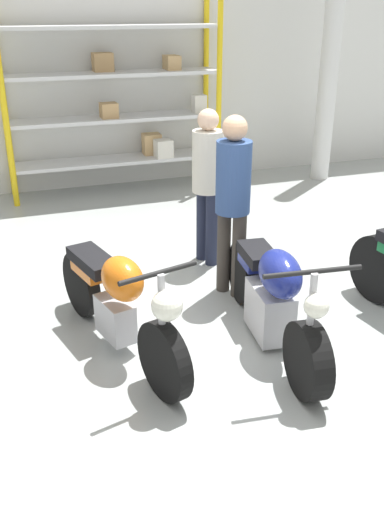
{
  "coord_description": "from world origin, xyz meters",
  "views": [
    {
      "loc": [
        -1.38,
        -3.63,
        2.6
      ],
      "look_at": [
        0.0,
        0.4,
        0.7
      ],
      "focal_mm": 40.0,
      "sensor_mm": 36.0,
      "label": 1
    }
  ],
  "objects_px": {
    "person_browsing": "(233,193)",
    "shelving_rack": "(119,99)",
    "person_near_rack": "(208,176)",
    "motorcycle_orange": "(118,301)",
    "motorcycle_blue": "(273,298)"
  },
  "relations": [
    {
      "from": "person_browsing",
      "to": "shelving_rack",
      "type": "bearing_deg",
      "value": -115.78
    },
    {
      "from": "person_near_rack",
      "to": "motorcycle_orange",
      "type": "bearing_deg",
      "value": 34.79
    },
    {
      "from": "motorcycle_blue",
      "to": "person_near_rack",
      "type": "xyz_separation_m",
      "value": [
        0.06,
        1.69,
        0.56
      ]
    },
    {
      "from": "shelving_rack",
      "to": "person_browsing",
      "type": "xyz_separation_m",
      "value": [
        0.24,
        -3.65,
        -0.33
      ]
    },
    {
      "from": "motorcycle_orange",
      "to": "motorcycle_blue",
      "type": "relative_size",
      "value": 0.98
    },
    {
      "from": "motorcycle_blue",
      "to": "person_near_rack",
      "type": "bearing_deg",
      "value": -175.77
    },
    {
      "from": "motorcycle_orange",
      "to": "person_near_rack",
      "type": "distance_m",
      "value": 1.98
    },
    {
      "from": "motorcycle_orange",
      "to": "motorcycle_blue",
      "type": "bearing_deg",
      "value": 62.94
    },
    {
      "from": "motorcycle_orange",
      "to": "person_browsing",
      "type": "relative_size",
      "value": 1.16
    },
    {
      "from": "person_browsing",
      "to": "motorcycle_orange",
      "type": "bearing_deg",
      "value": -1.53
    },
    {
      "from": "shelving_rack",
      "to": "person_near_rack",
      "type": "xyz_separation_m",
      "value": [
        0.28,
        -2.89,
        -0.37
      ]
    },
    {
      "from": "motorcycle_blue",
      "to": "motorcycle_orange",
      "type": "bearing_deg",
      "value": -96.25
    },
    {
      "from": "motorcycle_orange",
      "to": "person_browsing",
      "type": "xyz_separation_m",
      "value": [
        1.24,
        0.66,
        0.55
      ]
    },
    {
      "from": "motorcycle_orange",
      "to": "person_near_rack",
      "type": "xyz_separation_m",
      "value": [
        1.28,
        1.42,
        0.51
      ]
    },
    {
      "from": "person_near_rack",
      "to": "shelving_rack",
      "type": "bearing_deg",
      "value": -97.88
    }
  ]
}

